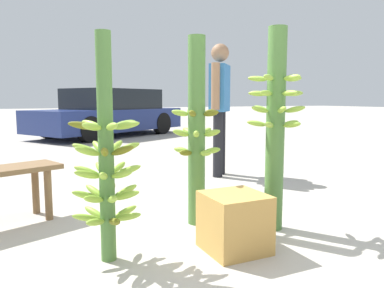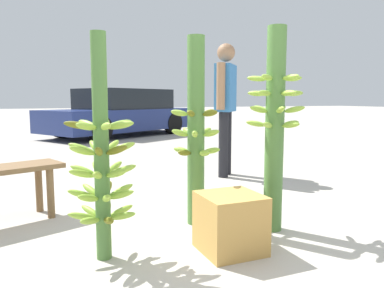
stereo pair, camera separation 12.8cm
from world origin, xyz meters
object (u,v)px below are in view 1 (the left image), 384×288
Objects in this scene: banana_stalk_left at (106,160)px; vendor_person at (220,98)px; banana_stalk_center at (197,132)px; parked_car at (110,113)px; banana_stalk_right at (275,126)px; produce_crate at (234,222)px.

banana_stalk_left is 0.82× the size of vendor_person.
parked_car is at bearing 82.28° from banana_stalk_center.
banana_stalk_right is at bearing -37.05° from banana_stalk_center.
banana_stalk_left is 1.29m from banana_stalk_right.
parked_car is (0.53, 7.81, -0.18)m from banana_stalk_right.
vendor_person reaches higher than produce_crate.
parked_car is 11.80× the size of produce_crate.
banana_stalk_center reaches higher than banana_stalk_left.
vendor_person reaches higher than banana_stalk_right.
produce_crate is (0.78, -0.21, -0.44)m from banana_stalk_left.
banana_stalk_left reaches higher than produce_crate.
banana_stalk_right is 3.99× the size of produce_crate.
banana_stalk_right reaches higher than parked_car.
banana_stalk_right reaches higher than banana_stalk_left.
banana_stalk_right is 0.34× the size of parked_car.
banana_stalk_center is at bearing 142.38° from parked_car.
banana_stalk_center is at bearing 26.12° from banana_stalk_left.
vendor_person is 0.38× the size of parked_car.
banana_stalk_right is 0.81m from produce_crate.
banana_stalk_right is (0.48, -0.36, 0.05)m from banana_stalk_center.
vendor_person is at bearing 150.93° from parked_car.
vendor_person reaches higher than banana_stalk_left.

